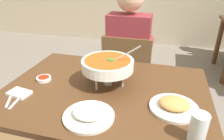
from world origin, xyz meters
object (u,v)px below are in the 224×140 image
at_px(dining_table_main, 106,106).
at_px(diner_main, 129,50).
at_px(curry_bowl, 108,65).
at_px(sauce_dish, 44,78).
at_px(chair_diner_main, 128,75).
at_px(rice_plate, 89,114).
at_px(appetizer_plate, 174,105).
at_px(drink_glass, 198,129).

xyz_separation_m(dining_table_main, diner_main, (0.00, 0.74, 0.09)).
height_order(curry_bowl, sauce_dish, curry_bowl).
height_order(chair_diner_main, curry_bowl, curry_bowl).
height_order(curry_bowl, rice_plate, curry_bowl).
distance_m(chair_diner_main, appetizer_plate, 0.94).
relative_size(chair_diner_main, diner_main, 0.69).
bearing_deg(drink_glass, diner_main, 114.33).
distance_m(dining_table_main, appetizer_plate, 0.42).
distance_m(curry_bowl, sauce_dish, 0.42).
bearing_deg(sauce_dish, curry_bowl, 7.33).
bearing_deg(drink_glass, sauce_dish, 161.54).
bearing_deg(rice_plate, diner_main, 90.15).
distance_m(rice_plate, drink_glass, 0.47).
relative_size(curry_bowl, appetizer_plate, 1.39).
relative_size(curry_bowl, rice_plate, 1.39).
distance_m(diner_main, sauce_dish, 0.85).
distance_m(chair_diner_main, sauce_dish, 0.86).
relative_size(chair_diner_main, sauce_dish, 10.00).
relative_size(chair_diner_main, curry_bowl, 2.71).
distance_m(chair_diner_main, drink_glass, 1.15).
relative_size(sauce_dish, drink_glass, 0.69).
distance_m(dining_table_main, chair_diner_main, 0.73).
height_order(chair_diner_main, rice_plate, chair_diner_main).
bearing_deg(chair_diner_main, appetizer_plate, -64.62).
relative_size(chair_diner_main, drink_glass, 6.92).
xyz_separation_m(chair_diner_main, appetizer_plate, (0.38, -0.81, 0.29)).
distance_m(sauce_dish, drink_glass, 0.92).
height_order(dining_table_main, diner_main, diner_main).
relative_size(dining_table_main, drink_glass, 8.96).
bearing_deg(appetizer_plate, dining_table_main, 166.25).
relative_size(dining_table_main, curry_bowl, 3.50).
bearing_deg(drink_glass, curry_bowl, 143.87).
height_order(rice_plate, appetizer_plate, same).
xyz_separation_m(diner_main, sauce_dish, (-0.40, -0.74, 0.04)).
distance_m(dining_table_main, curry_bowl, 0.26).
xyz_separation_m(dining_table_main, rice_plate, (0.00, -0.27, 0.14)).
bearing_deg(appetizer_plate, drink_glass, -66.44).
bearing_deg(appetizer_plate, diner_main, 114.50).
bearing_deg(diner_main, sauce_dish, -118.27).
relative_size(chair_diner_main, appetizer_plate, 3.75).
xyz_separation_m(chair_diner_main, diner_main, (0.00, 0.03, 0.24)).
bearing_deg(sauce_dish, drink_glass, -18.46).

